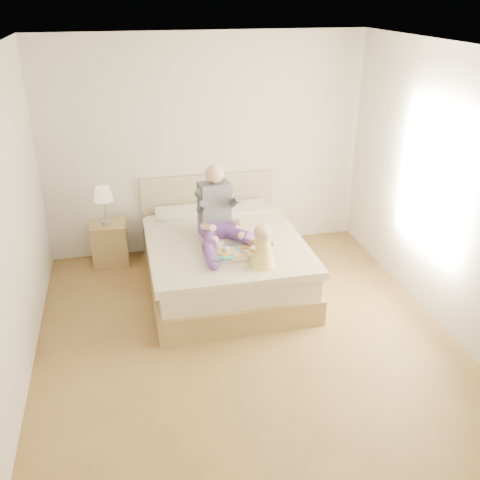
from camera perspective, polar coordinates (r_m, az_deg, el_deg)
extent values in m
cube|color=brown|center=(5.42, 0.43, -9.95)|extent=(4.00, 4.20, 0.01)
cube|color=white|center=(4.45, 0.55, 19.77)|extent=(4.00, 4.20, 0.02)
cube|color=beige|center=(6.73, -3.69, 9.92)|extent=(4.00, 0.02, 2.70)
cube|color=beige|center=(3.01, 9.86, -11.31)|extent=(4.00, 0.02, 2.70)
cube|color=beige|center=(4.76, -23.65, 1.13)|extent=(0.02, 4.20, 2.70)
cube|color=beige|center=(5.56, 21.07, 4.89)|extent=(0.02, 4.20, 2.70)
cube|color=white|center=(5.69, 19.96, 6.06)|extent=(0.02, 1.30, 1.60)
cube|color=beige|center=(5.69, 19.92, 6.06)|extent=(0.01, 1.18, 1.48)
cube|color=olive|center=(6.19, -1.72, -3.59)|extent=(1.68, 2.13, 0.28)
cube|color=beige|center=(6.07, -1.75, -1.44)|extent=(1.60, 2.05, 0.24)
cube|color=beige|center=(5.86, -1.49, -0.64)|extent=(1.70, 1.80, 0.09)
cube|color=#ECE6CC|center=(6.61, -6.27, 2.55)|extent=(0.62, 0.40, 0.14)
cube|color=#ECE6CC|center=(6.73, 0.17, 3.12)|extent=(0.62, 0.40, 0.14)
cube|color=gray|center=(6.99, -3.48, 3.17)|extent=(1.70, 0.08, 1.00)
cube|color=olive|center=(6.82, -13.73, -0.30)|extent=(0.43, 0.39, 0.53)
cylinder|color=silver|center=(6.71, -14.07, 1.88)|extent=(0.12, 0.12, 0.04)
cylinder|color=silver|center=(6.66, -14.21, 3.08)|extent=(0.02, 0.02, 0.26)
cone|color=beige|center=(6.58, -14.40, 4.79)|extent=(0.23, 0.23, 0.17)
cube|color=#56327D|center=(6.00, -2.53, 1.32)|extent=(0.39, 0.33, 0.17)
cube|color=#36363D|center=(5.94, -2.76, 4.08)|extent=(0.36, 0.25, 0.45)
sphere|color=#DAAF88|center=(5.80, -2.74, 7.09)|extent=(0.21, 0.21, 0.21)
cylinder|color=#56327D|center=(5.77, -3.21, 0.17)|extent=(0.23, 0.50, 0.20)
cylinder|color=#56327D|center=(5.44, -3.15, -1.62)|extent=(0.13, 0.43, 0.12)
sphere|color=#56327D|center=(5.26, -2.83, -2.73)|extent=(0.10, 0.10, 0.10)
cylinder|color=#36363D|center=(5.76, -4.11, 3.57)|extent=(0.10, 0.28, 0.23)
cylinder|color=#DAAF88|center=(5.67, -3.43, 1.38)|extent=(0.14, 0.30, 0.15)
sphere|color=#DAAF88|center=(5.60, -2.68, 0.01)|extent=(0.08, 0.08, 0.08)
cylinder|color=#56327D|center=(5.85, -0.43, 0.62)|extent=(0.35, 0.49, 0.20)
cylinder|color=#56327D|center=(5.60, 1.93, -0.75)|extent=(0.25, 0.44, 0.12)
sphere|color=#56327D|center=(5.45, 3.14, -1.66)|extent=(0.10, 0.10, 0.10)
cylinder|color=#36363D|center=(5.87, -0.62, 4.06)|extent=(0.15, 0.29, 0.23)
cylinder|color=#DAAF88|center=(5.78, -0.08, 1.90)|extent=(0.08, 0.29, 0.15)
sphere|color=#DAAF88|center=(5.69, 0.17, 0.48)|extent=(0.08, 0.08, 0.08)
cube|color=silver|center=(5.57, -0.50, -1.51)|extent=(0.49, 0.38, 0.01)
cylinder|color=#41BABC|center=(5.56, -1.53, -1.43)|extent=(0.28, 0.28, 0.02)
cylinder|color=gold|center=(5.55, -1.53, -1.26)|extent=(0.19, 0.19, 0.02)
cylinder|color=white|center=(5.65, -2.35, -0.54)|extent=(0.08, 0.08, 0.10)
torus|color=white|center=(5.65, -1.85, -0.47)|extent=(0.02, 0.06, 0.06)
cylinder|color=#8F6A46|center=(5.63, -2.36, -0.12)|extent=(0.08, 0.08, 0.01)
cylinder|color=white|center=(5.66, 0.58, -0.93)|extent=(0.16, 0.16, 0.01)
cube|color=gold|center=(5.65, 0.58, -0.79)|extent=(0.09, 0.08, 0.02)
cylinder|color=white|center=(5.47, -0.05, -1.88)|extent=(0.16, 0.16, 0.01)
ellipsoid|color=#A8112C|center=(5.46, 0.18, -1.77)|extent=(0.04, 0.03, 0.01)
cylinder|color=white|center=(5.63, 1.30, -0.42)|extent=(0.07, 0.07, 0.13)
cylinder|color=#C28520|center=(5.63, 1.29, -0.44)|extent=(0.07, 0.07, 0.12)
cylinder|color=white|center=(5.49, 1.39, -1.60)|extent=(0.07, 0.07, 0.04)
cylinder|color=#4C270A|center=(5.49, 1.39, -1.61)|extent=(0.06, 0.06, 0.03)
cone|color=#E3D147|center=(5.30, 2.38, -1.32)|extent=(0.27, 0.27, 0.29)
sphere|color=#DAAF88|center=(5.21, 2.42, 0.77)|extent=(0.18, 0.18, 0.18)
cylinder|color=#DAAF88|center=(5.43, 1.25, -1.73)|extent=(0.08, 0.21, 0.07)
sphere|color=#DAAF88|center=(5.51, 0.75, -1.31)|extent=(0.06, 0.06, 0.06)
cylinder|color=#DAAF88|center=(5.25, 1.30, -0.94)|extent=(0.06, 0.15, 0.12)
cylinder|color=#DAAF88|center=(5.47, 2.20, -1.53)|extent=(0.13, 0.21, 0.07)
sphere|color=#DAAF88|center=(5.56, 1.79, -1.10)|extent=(0.06, 0.06, 0.06)
cylinder|color=#DAAF88|center=(5.33, 3.35, -0.52)|extent=(0.11, 0.15, 0.12)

